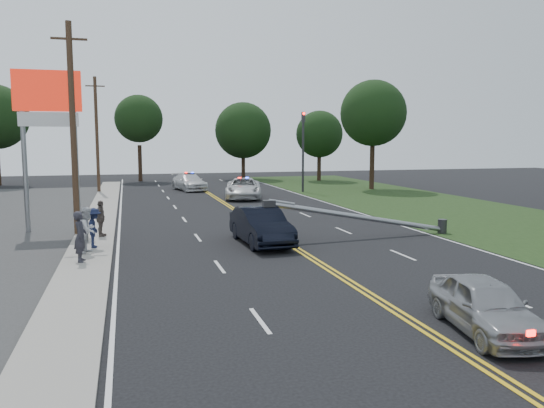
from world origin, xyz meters
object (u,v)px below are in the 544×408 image
object	(u,v)px
fallen_streetlight	(370,218)
pylon_sign	(48,111)
bystander_c	(94,228)
waiting_sedan	(485,305)
bystander_a	(80,237)
crashed_sedan	(261,226)
emergency_a	(243,188)
emergency_b	(189,182)
bystander_b	(88,230)
utility_pole_mid	(73,129)
utility_pole_far	(97,134)
traffic_signal	(303,145)
bystander_d	(101,219)

from	to	relation	value
fallen_streetlight	pylon_sign	bearing A→B (deg)	157.78
pylon_sign	fallen_streetlight	bearing A→B (deg)	-22.22
pylon_sign	bystander_c	distance (m)	7.95
waiting_sedan	bystander_a	bearing A→B (deg)	144.67
pylon_sign	bystander_a	bearing A→B (deg)	-76.83
crashed_sedan	waiting_sedan	distance (m)	12.20
fallen_streetlight	bystander_a	xyz separation A→B (m)	(-12.74, -2.30, 0.14)
emergency_a	emergency_b	distance (m)	8.70
waiting_sedan	bystander_b	xyz separation A→B (m)	(-9.69, 11.51, 0.37)
bystander_b	bystander_c	size ratio (longest dim) A/B	1.10
utility_pole_mid	emergency_a	bearing A→B (deg)	51.54
utility_pole_far	bystander_a	world-z (taller)	utility_pole_far
waiting_sedan	bystander_b	world-z (taller)	bystander_b
utility_pole_mid	waiting_sedan	distance (m)	19.79
fallen_streetlight	utility_pole_mid	bearing A→B (deg)	163.36
bystander_c	bystander_a	bearing A→B (deg)	174.81
pylon_sign	crashed_sedan	world-z (taller)	pylon_sign
traffic_signal	crashed_sedan	world-z (taller)	traffic_signal
waiting_sedan	bystander_a	size ratio (longest dim) A/B	2.07
waiting_sedan	bystander_c	xyz separation A→B (m)	(-9.51, 12.48, 0.29)
pylon_sign	bystander_c	bearing A→B (deg)	-68.25
pylon_sign	traffic_signal	distance (m)	24.75
crashed_sedan	emergency_b	size ratio (longest dim) A/B	0.94
bystander_c	utility_pole_mid	bearing A→B (deg)	16.96
bystander_b	bystander_c	bearing A→B (deg)	12.69
utility_pole_mid	bystander_a	bearing A→B (deg)	-84.18
bystander_d	bystander_a	bearing A→B (deg)	-169.61
utility_pole_mid	waiting_sedan	bearing A→B (deg)	-57.06
utility_pole_mid	emergency_b	size ratio (longest dim) A/B	1.90
pylon_sign	emergency_b	xyz separation A→B (m)	(9.22, 20.18, -5.23)
emergency_b	utility_pole_far	bearing A→B (deg)	168.92
traffic_signal	waiting_sedan	distance (m)	35.07
fallen_streetlight	bystander_a	distance (m)	12.95
traffic_signal	bystander_b	bearing A→B (deg)	-126.38
utility_pole_far	emergency_a	xyz separation A→B (m)	(11.24, -7.85, -4.27)
emergency_a	bystander_a	xyz separation A→B (m)	(-10.60, -20.44, 0.24)
pylon_sign	utility_pole_far	xyz separation A→B (m)	(1.30, 20.00, -0.91)
bystander_c	pylon_sign	bearing A→B (deg)	23.94
bystander_a	pylon_sign	bearing A→B (deg)	16.11
traffic_signal	crashed_sedan	xyz separation A→B (m)	(-9.49, -22.24, -3.39)
crashed_sedan	bystander_d	xyz separation A→B (m)	(-6.88, 3.18, 0.15)
traffic_signal	bystander_a	world-z (taller)	traffic_signal
fallen_streetlight	bystander_d	size ratio (longest dim) A/B	5.58
bystander_d	utility_pole_far	bearing A→B (deg)	18.53
emergency_b	bystander_c	bearing A→B (deg)	-117.40
emergency_a	bystander_d	size ratio (longest dim) A/B	3.48
waiting_sedan	bystander_a	xyz separation A→B (m)	(-9.85, 9.89, 0.39)
bystander_d	traffic_signal	bearing A→B (deg)	-24.93
crashed_sedan	bystander_a	distance (m)	7.65
waiting_sedan	traffic_signal	bearing A→B (deg)	88.21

